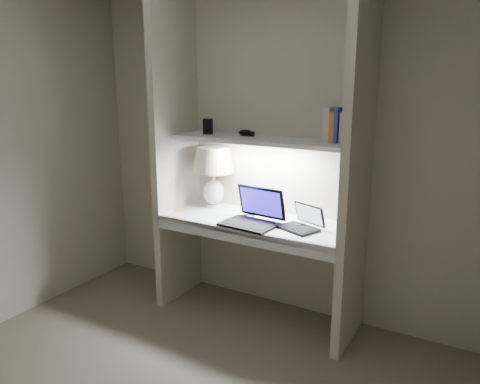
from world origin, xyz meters
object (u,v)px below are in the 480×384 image
Objects in this scene: table_lamp at (213,167)px; laptop_netbook at (302,223)px; book_row at (342,126)px; laptop_main at (254,216)px; speaker at (270,203)px.

laptop_netbook is (0.84, -0.17, -0.29)m from table_lamp.
table_lamp is at bearing -178.01° from book_row.
laptop_main is at bearing -148.23° from laptop_netbook.
speaker is (0.47, 0.08, -0.26)m from table_lamp.
book_row is (0.53, 0.27, 0.65)m from laptop_main.
laptop_netbook is 0.72m from book_row.
table_lamp is 0.91m from laptop_netbook.
laptop_main is 2.74× the size of speaker.
speaker is 0.84m from book_row.
laptop_netbook is 0.45m from speaker.
laptop_netbook is at bearing 15.39° from laptop_main.
laptop_netbook is at bearing -46.29° from speaker.
laptop_main is 1.26× the size of laptop_netbook.
table_lamp is at bearing 160.16° from laptop_main.
laptop_netbook is at bearing -11.22° from table_lamp.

